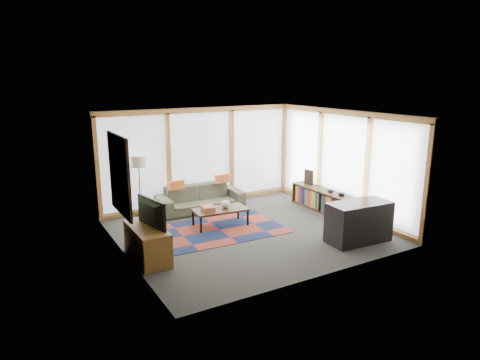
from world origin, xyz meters
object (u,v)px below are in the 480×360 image
bookshelf (324,201)px  bar_counter (359,222)px  sofa (200,198)px  tv_console (147,243)px  television (147,213)px  floor_lamp (140,187)px  coffee_table (220,217)px

bookshelf → bar_counter: (-0.75, -1.93, 0.15)m
sofa → bookshelf: (2.71, -1.67, -0.05)m
sofa → tv_console: (-2.15, -2.25, -0.00)m
bookshelf → tv_console: 4.90m
sofa → television: television is taller
television → sofa: bearing=-54.5°
sofa → television: size_ratio=2.36×
tv_console → bookshelf: bearing=6.9°
floor_lamp → television: bearing=-104.2°
sofa → coffee_table: size_ratio=1.81×
tv_console → bar_counter: size_ratio=0.97×
coffee_table → bookshelf: size_ratio=0.56×
sofa → bookshelf: size_ratio=1.01×
television → bar_counter: (4.09, -1.31, -0.49)m
floor_lamp → bar_counter: floor_lamp is taller
sofa → bar_counter: bar_counter is taller
tv_console → floor_lamp: bearing=75.3°
floor_lamp → bar_counter: 5.18m
television → bar_counter: 4.33m
television → bar_counter: bearing=-119.2°
floor_lamp → television: 2.62m
coffee_table → bookshelf: bookshelf is taller
bookshelf → television: size_ratio=2.34×
television → floor_lamp: bearing=-25.6°
bookshelf → tv_console: tv_console is taller
coffee_table → tv_console: (-2.05, -0.95, 0.12)m
sofa → floor_lamp: floor_lamp is taller
tv_console → bar_counter: bearing=-18.1°
floor_lamp → tv_console: size_ratio=1.19×
bookshelf → television: (-4.84, -0.62, 0.64)m
tv_console → bar_counter: bar_counter is taller
floor_lamp → bookshelf: bearing=-24.6°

